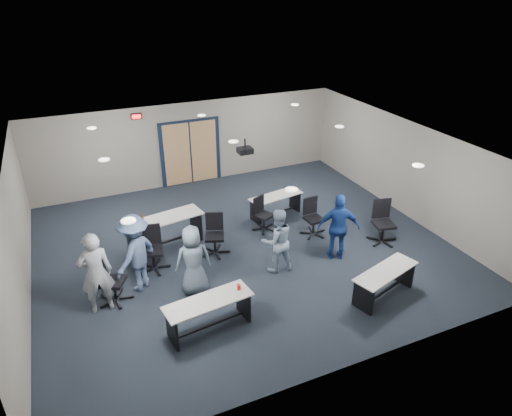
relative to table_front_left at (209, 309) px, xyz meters
name	(u,v)px	position (x,y,z in m)	size (l,w,h in m)	color
floor	(243,246)	(1.75, 2.58, -0.48)	(10.00, 10.00, 0.00)	#1C232C
back_wall	(190,144)	(1.75, 7.08, 0.87)	(10.00, 0.04, 2.70)	gray
front_wall	(346,310)	(1.75, -1.92, 0.87)	(10.00, 0.04, 2.70)	gray
left_wall	(16,242)	(-3.25, 2.58, 0.87)	(0.04, 9.00, 2.70)	gray
right_wall	(405,168)	(6.75, 2.58, 0.87)	(0.04, 9.00, 2.70)	gray
ceiling	(241,147)	(1.75, 2.58, 2.22)	(10.00, 9.00, 0.04)	white
double_door	(191,153)	(1.75, 7.04, 0.57)	(2.00, 0.07, 2.20)	black
exit_sign	(136,116)	(0.15, 7.02, 1.97)	(0.32, 0.07, 0.18)	black
ceiling_projector	(245,150)	(2.05, 3.08, 1.92)	(0.35, 0.32, 0.37)	black
ceiling_can_lights	(237,145)	(1.75, 2.83, 2.19)	(6.24, 5.74, 0.02)	white
table_front_left	(209,309)	(0.00, 0.00, 0.00)	(1.78, 0.79, 0.81)	silver
table_front_right	(385,279)	(3.77, -0.53, -0.03)	(1.71, 0.98, 0.66)	silver
table_back_left	(164,227)	(-0.04, 3.42, 0.07)	(2.06, 1.01, 1.10)	silver
table_back_right	(276,202)	(3.27, 3.76, -0.04)	(1.65, 0.80, 0.64)	silver
chair_back_a	(152,250)	(-0.55, 2.49, 0.06)	(0.68, 0.68, 1.09)	black
chair_back_b	(215,235)	(1.00, 2.56, 0.04)	(0.66, 0.66, 1.04)	black
chair_back_c	(264,214)	(2.62, 3.15, -0.01)	(0.60, 0.60, 0.95)	black
chair_back_d	(314,218)	(3.72, 2.38, 0.03)	(0.64, 0.64, 1.03)	black
chair_loose_left	(113,280)	(-1.57, 1.66, 0.05)	(0.67, 0.67, 1.07)	black
chair_loose_right	(384,223)	(5.17, 1.33, 0.09)	(0.71, 0.71, 1.13)	black
person_gray	(96,273)	(-1.87, 1.47, 0.43)	(0.67, 0.44, 1.83)	#9DA2AB
person_plaid	(193,260)	(0.09, 1.30, 0.32)	(0.78, 0.51, 1.60)	slate
person_lightblue	(277,241)	(2.10, 1.31, 0.31)	(0.77, 0.60, 1.58)	#98AFC9
person_navy	(339,227)	(3.67, 1.18, 0.37)	(1.00, 0.42, 1.70)	navy
person_back	(136,253)	(-1.00, 1.91, 0.42)	(1.16, 0.67, 1.80)	#485B82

